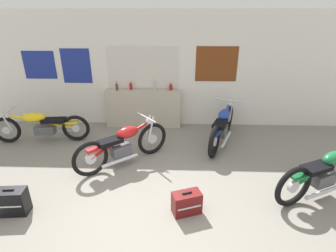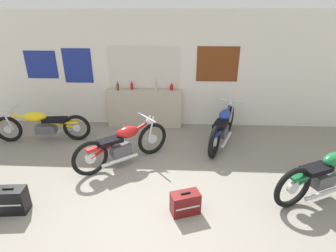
% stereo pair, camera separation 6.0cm
% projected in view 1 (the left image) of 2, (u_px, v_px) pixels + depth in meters
% --- Properties ---
extents(ground_plane, '(24.00, 24.00, 0.00)m').
position_uv_depth(ground_plane, '(141.00, 221.00, 3.71)').
color(ground_plane, gray).
extents(wall_back, '(10.00, 0.07, 2.80)m').
position_uv_depth(wall_back, '(158.00, 71.00, 6.44)').
color(wall_back, silver).
rests_on(wall_back, ground_plane).
extents(sill_counter, '(1.89, 0.28, 0.95)m').
position_uv_depth(sill_counter, '(144.00, 108.00, 6.66)').
color(sill_counter, '#B7AD99').
rests_on(sill_counter, ground_plane).
extents(bottle_leftmost, '(0.06, 0.06, 0.22)m').
position_uv_depth(bottle_leftmost, '(117.00, 87.00, 6.42)').
color(bottle_leftmost, '#5B3814').
rests_on(bottle_leftmost, sill_counter).
extents(bottle_left_center, '(0.07, 0.07, 0.21)m').
position_uv_depth(bottle_left_center, '(131.00, 86.00, 6.49)').
color(bottle_left_center, maroon).
rests_on(bottle_left_center, sill_counter).
extents(bottle_center, '(0.06, 0.06, 0.30)m').
position_uv_depth(bottle_center, '(155.00, 85.00, 6.40)').
color(bottle_center, '#B7B2A8').
rests_on(bottle_center, sill_counter).
extents(bottle_right_center, '(0.08, 0.08, 0.18)m').
position_uv_depth(bottle_right_center, '(171.00, 87.00, 6.46)').
color(bottle_right_center, maroon).
rests_on(bottle_right_center, sill_counter).
extents(motorcycle_green, '(1.88, 1.00, 0.86)m').
position_uv_depth(motorcycle_green, '(327.00, 172.00, 4.11)').
color(motorcycle_green, black).
rests_on(motorcycle_green, ground_plane).
extents(motorcycle_yellow, '(2.13, 0.64, 0.78)m').
position_uv_depth(motorcycle_yellow, '(41.00, 125.00, 5.86)').
color(motorcycle_yellow, black).
rests_on(motorcycle_yellow, ground_plane).
extents(motorcycle_red, '(1.59, 1.32, 0.86)m').
position_uv_depth(motorcycle_red, '(123.00, 144.00, 4.97)').
color(motorcycle_red, black).
rests_on(motorcycle_red, ground_plane).
extents(motorcycle_blue, '(0.92, 1.94, 0.85)m').
position_uv_depth(motorcycle_blue, '(222.00, 126.00, 5.79)').
color(motorcycle_blue, black).
rests_on(motorcycle_blue, ground_plane).
extents(hard_case_darkred, '(0.46, 0.34, 0.36)m').
position_uv_depth(hard_case_darkred, '(187.00, 203.00, 3.82)').
color(hard_case_darkred, maroon).
rests_on(hard_case_darkred, ground_plane).
extents(hard_case_black, '(0.45, 0.27, 0.42)m').
position_uv_depth(hard_case_black, '(12.00, 202.00, 3.80)').
color(hard_case_black, black).
rests_on(hard_case_black, ground_plane).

